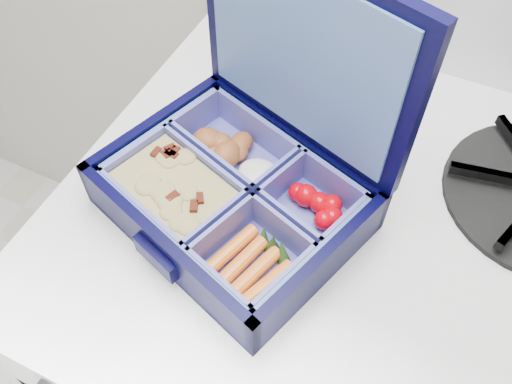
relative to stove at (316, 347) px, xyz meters
The scene contains 4 objects.
stove is the anchor object (origin of this frame).
bento_box 0.45m from the stove, 145.42° to the right, with size 0.22×0.17×0.05m, color black, non-canonical shape.
burner_grate_rear 0.47m from the stove, 123.20° to the left, with size 0.17×0.17×0.02m, color black.
fork 0.42m from the stove, 138.79° to the left, with size 0.03×0.19×0.01m, color #A7A9B7, non-canonical shape.
Camera 1 is at (-0.60, 1.39, 1.24)m, focal length 38.00 mm.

